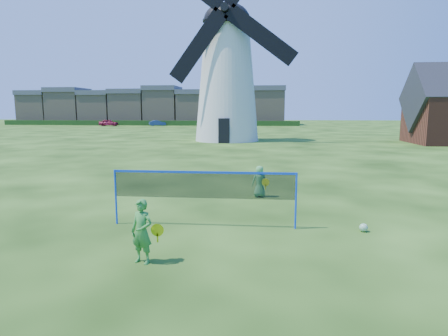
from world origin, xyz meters
TOP-DOWN VIEW (x-y plane):
  - ground at (0.00, 0.00)m, footprint 220.00×220.00m
  - windmill at (-2.22, 28.88)m, footprint 13.84×6.53m
  - badminton_net at (-0.27, -0.44)m, footprint 5.05×0.05m
  - player_girl at (-1.18, -3.07)m, footprint 0.71×0.47m
  - player_boy at (1.25, 3.30)m, footprint 0.68×0.49m
  - play_ball at (4.02, -0.50)m, footprint 0.22×0.22m
  - terraced_houses at (-22.56, 72.00)m, footprint 58.42×8.40m
  - hedge at (-22.00, 66.00)m, footprint 62.00×0.80m
  - car_left at (-28.74, 62.46)m, footprint 3.84×1.74m
  - car_right at (-19.38, 64.25)m, footprint 3.52×2.32m

SIDE VIEW (x-z plane):
  - ground at x=0.00m, z-range 0.00..0.00m
  - play_ball at x=4.02m, z-range 0.00..0.22m
  - hedge at x=-22.00m, z-range 0.00..1.00m
  - car_right at x=-19.38m, z-range 0.00..1.10m
  - player_boy at x=1.25m, z-range 0.00..1.16m
  - car_left at x=-28.74m, z-range 0.00..1.28m
  - player_girl at x=-1.18m, z-range 0.00..1.37m
  - badminton_net at x=-0.27m, z-range 0.36..1.91m
  - terraced_houses at x=-22.56m, z-range -0.19..8.04m
  - windmill at x=-2.22m, z-range -2.89..16.63m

